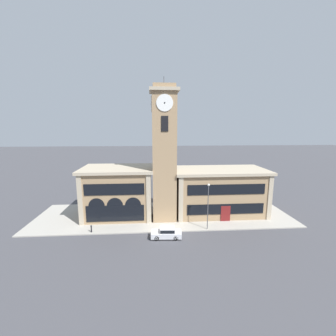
% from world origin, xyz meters
% --- Properties ---
extents(ground_plane, '(300.00, 300.00, 0.00)m').
position_xyz_m(ground_plane, '(0.00, 0.00, 0.00)').
color(ground_plane, '#424247').
extents(sidewalk_kerb, '(41.83, 12.58, 0.15)m').
position_xyz_m(sidewalk_kerb, '(0.00, 6.29, 0.07)').
color(sidewalk_kerb, '#A39E93').
rests_on(sidewalk_kerb, ground_plane).
extents(clock_tower, '(4.31, 4.31, 22.03)m').
position_xyz_m(clock_tower, '(-0.00, 4.88, 10.50)').
color(clock_tower, '#9E7F5B').
rests_on(clock_tower, ground_plane).
extents(town_hall_left_wing, '(11.53, 8.20, 8.27)m').
position_xyz_m(town_hall_left_wing, '(-7.52, 6.79, 4.16)').
color(town_hall_left_wing, '#9E7F5B').
rests_on(town_hall_left_wing, ground_plane).
extents(town_hall_right_wing, '(15.51, 8.20, 7.78)m').
position_xyz_m(town_hall_right_wing, '(9.51, 6.80, 3.92)').
color(town_hall_right_wing, '#9E7F5B').
rests_on(town_hall_right_wing, ground_plane).
extents(parked_car_near, '(4.16, 1.94, 1.48)m').
position_xyz_m(parked_car_near, '(-0.03, -1.52, 0.76)').
color(parked_car_near, silver).
rests_on(parked_car_near, ground_plane).
extents(street_lamp, '(0.36, 0.36, 6.78)m').
position_xyz_m(street_lamp, '(5.99, 0.42, 4.50)').
color(street_lamp, '#4C4C51').
rests_on(street_lamp, sidewalk_kerb).
extents(bollard, '(0.18, 0.18, 1.06)m').
position_xyz_m(bollard, '(-10.51, 0.58, 0.67)').
color(bollard, black).
rests_on(bollard, sidewalk_kerb).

